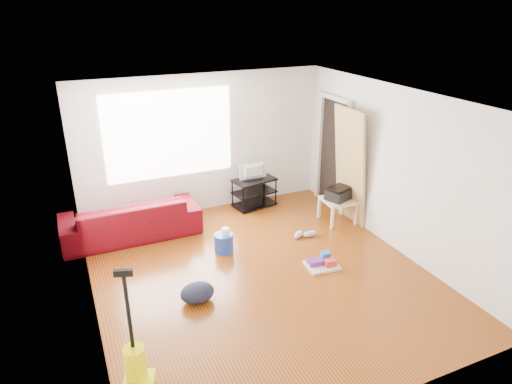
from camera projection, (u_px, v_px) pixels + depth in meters
name	position (u px, v px, depth m)	size (l,w,h in m)	color
room	(262.00, 190.00, 6.19)	(4.51, 5.01, 2.51)	maroon
sofa	(133.00, 235.00, 7.61)	(2.21, 0.86, 0.64)	#4D0107
tv_stand	(254.00, 192.00, 8.60)	(0.85, 0.58, 0.54)	black
tv	(254.00, 171.00, 8.44)	(0.54, 0.07, 0.31)	black
side_table	(338.00, 203.00, 7.97)	(0.55, 0.55, 0.43)	#CEAF83
printer	(339.00, 193.00, 7.90)	(0.51, 0.45, 0.22)	black
bucket	(224.00, 251.00, 7.13)	(0.30, 0.30, 0.30)	#1C3EAC
toilet_paper	(226.00, 240.00, 7.05)	(0.12, 0.12, 0.11)	white
cleaning_tray	(322.00, 263.00, 6.72)	(0.50, 0.41, 0.17)	silver
backpack	(198.00, 301.00, 5.96)	(0.45, 0.36, 0.25)	#171B30
sneakers	(304.00, 234.00, 7.55)	(0.44, 0.24, 0.10)	#B4B2C7
vacuum	(137.00, 374.00, 4.44)	(0.39, 0.42, 1.42)	#EAE700
door_panel	(345.00, 219.00, 8.17)	(0.04, 0.81, 2.03)	#9A6F42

